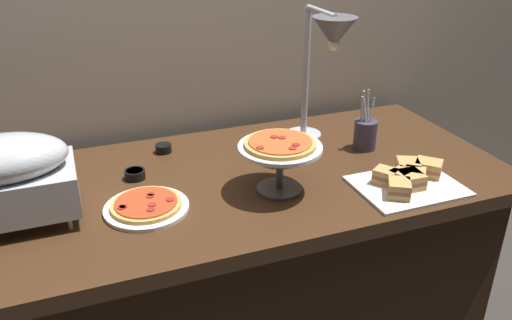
{
  "coord_description": "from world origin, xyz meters",
  "views": [
    {
      "loc": [
        -0.47,
        -1.47,
        1.57
      ],
      "look_at": [
        0.09,
        0.0,
        0.81
      ],
      "focal_mm": 36.5,
      "sensor_mm": 36.0,
      "label": 1
    }
  ],
  "objects_px": {
    "pizza_plate_front": "(146,206)",
    "sauce_cup_far": "(163,148)",
    "sandwich_platter": "(408,179)",
    "sauce_cup_near": "(135,174)",
    "pizza_plate_center": "(280,151)",
    "utensil_holder": "(365,134)",
    "heat_lamp": "(328,46)",
    "chafing_dish": "(4,176)"
  },
  "relations": [
    {
      "from": "sauce_cup_far",
      "to": "pizza_plate_front",
      "type": "bearing_deg",
      "value": -108.73
    },
    {
      "from": "chafing_dish",
      "to": "sandwich_platter",
      "type": "distance_m",
      "value": 1.21
    },
    {
      "from": "heat_lamp",
      "to": "sauce_cup_near",
      "type": "distance_m",
      "value": 0.78
    },
    {
      "from": "pizza_plate_center",
      "to": "chafing_dish",
      "type": "bearing_deg",
      "value": 173.3
    },
    {
      "from": "pizza_plate_front",
      "to": "sauce_cup_near",
      "type": "distance_m",
      "value": 0.22
    },
    {
      "from": "utensil_holder",
      "to": "sauce_cup_far",
      "type": "bearing_deg",
      "value": 161.99
    },
    {
      "from": "chafing_dish",
      "to": "sandwich_platter",
      "type": "height_order",
      "value": "chafing_dish"
    },
    {
      "from": "pizza_plate_front",
      "to": "sauce_cup_far",
      "type": "bearing_deg",
      "value": 71.27
    },
    {
      "from": "chafing_dish",
      "to": "sauce_cup_near",
      "type": "distance_m",
      "value": 0.42
    },
    {
      "from": "pizza_plate_front",
      "to": "sandwich_platter",
      "type": "xyz_separation_m",
      "value": [
        0.82,
        -0.15,
        0.01
      ]
    },
    {
      "from": "chafing_dish",
      "to": "pizza_plate_center",
      "type": "bearing_deg",
      "value": -6.7
    },
    {
      "from": "pizza_plate_front",
      "to": "sauce_cup_far",
      "type": "distance_m",
      "value": 0.41
    },
    {
      "from": "chafing_dish",
      "to": "pizza_plate_center",
      "type": "xyz_separation_m",
      "value": [
        0.79,
        -0.09,
        -0.01
      ]
    },
    {
      "from": "pizza_plate_center",
      "to": "sauce_cup_far",
      "type": "height_order",
      "value": "pizza_plate_center"
    },
    {
      "from": "utensil_holder",
      "to": "sandwich_platter",
      "type": "bearing_deg",
      "value": -94.77
    },
    {
      "from": "chafing_dish",
      "to": "pizza_plate_front",
      "type": "height_order",
      "value": "chafing_dish"
    },
    {
      "from": "sandwich_platter",
      "to": "pizza_plate_center",
      "type": "bearing_deg",
      "value": 162.6
    },
    {
      "from": "sandwich_platter",
      "to": "sauce_cup_near",
      "type": "relative_size",
      "value": 4.89
    },
    {
      "from": "pizza_plate_center",
      "to": "sauce_cup_near",
      "type": "bearing_deg",
      "value": 150.1
    },
    {
      "from": "sauce_cup_near",
      "to": "pizza_plate_front",
      "type": "bearing_deg",
      "value": -90.02
    },
    {
      "from": "chafing_dish",
      "to": "sauce_cup_far",
      "type": "xyz_separation_m",
      "value": [
        0.5,
        0.32,
        -0.13
      ]
    },
    {
      "from": "sandwich_platter",
      "to": "sauce_cup_near",
      "type": "distance_m",
      "value": 0.9
    },
    {
      "from": "heat_lamp",
      "to": "sandwich_platter",
      "type": "bearing_deg",
      "value": -67.68
    },
    {
      "from": "sauce_cup_far",
      "to": "sandwich_platter",
      "type": "bearing_deg",
      "value": -38.15
    },
    {
      "from": "chafing_dish",
      "to": "pizza_plate_front",
      "type": "bearing_deg",
      "value": -10.2
    },
    {
      "from": "pizza_plate_center",
      "to": "pizza_plate_front",
      "type": "bearing_deg",
      "value": 176.4
    },
    {
      "from": "sauce_cup_far",
      "to": "heat_lamp",
      "type": "bearing_deg",
      "value": -20.33
    },
    {
      "from": "chafing_dish",
      "to": "heat_lamp",
      "type": "relative_size",
      "value": 0.74
    },
    {
      "from": "heat_lamp",
      "to": "sauce_cup_far",
      "type": "xyz_separation_m",
      "value": [
        -0.55,
        0.2,
        -0.38
      ]
    },
    {
      "from": "sandwich_platter",
      "to": "utensil_holder",
      "type": "relative_size",
      "value": 1.47
    },
    {
      "from": "sauce_cup_far",
      "to": "chafing_dish",
      "type": "bearing_deg",
      "value": -147.17
    },
    {
      "from": "heat_lamp",
      "to": "pizza_plate_front",
      "type": "height_order",
      "value": "heat_lamp"
    },
    {
      "from": "heat_lamp",
      "to": "pizza_plate_center",
      "type": "xyz_separation_m",
      "value": [
        -0.26,
        -0.21,
        -0.26
      ]
    },
    {
      "from": "utensil_holder",
      "to": "chafing_dish",
      "type": "bearing_deg",
      "value": -175.74
    },
    {
      "from": "pizza_plate_center",
      "to": "sauce_cup_far",
      "type": "xyz_separation_m",
      "value": [
        -0.29,
        0.41,
        -0.12
      ]
    },
    {
      "from": "pizza_plate_center",
      "to": "sauce_cup_near",
      "type": "height_order",
      "value": "pizza_plate_center"
    },
    {
      "from": "sauce_cup_far",
      "to": "utensil_holder",
      "type": "height_order",
      "value": "utensil_holder"
    },
    {
      "from": "utensil_holder",
      "to": "pizza_plate_center",
      "type": "bearing_deg",
      "value": -156.67
    },
    {
      "from": "sauce_cup_near",
      "to": "utensil_holder",
      "type": "distance_m",
      "value": 0.85
    },
    {
      "from": "heat_lamp",
      "to": "pizza_plate_center",
      "type": "distance_m",
      "value": 0.42
    },
    {
      "from": "sandwich_platter",
      "to": "utensil_holder",
      "type": "height_order",
      "value": "utensil_holder"
    },
    {
      "from": "sauce_cup_near",
      "to": "sandwich_platter",
      "type": "bearing_deg",
      "value": -24.11
    }
  ]
}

